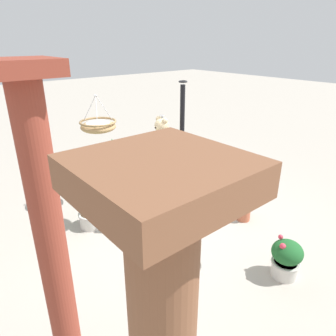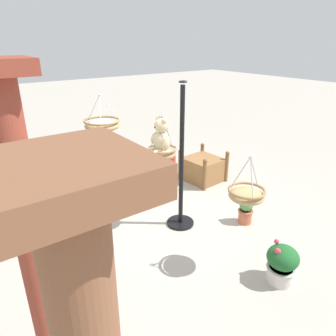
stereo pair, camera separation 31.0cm
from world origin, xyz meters
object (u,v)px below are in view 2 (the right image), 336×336
Objects in this scene: potted_plant_bushy_green at (246,209)px; watering_can at (172,158)px; hanging_basket_with_teddy at (162,153)px; hanging_basket_right_low at (102,125)px; teddy_bear at (161,138)px; potted_plant_small_succulent at (105,158)px; display_pole_central at (181,186)px; greenhouse_pillar_left at (34,255)px; potted_plant_fern_front at (121,150)px; potted_plant_tall_leafy at (90,187)px; potted_plant_flowering_red at (282,263)px; wooden_planter_box at (203,168)px; hanging_basket_left_high at (247,194)px.

potted_plant_bushy_green reaches higher than watering_can.
hanging_basket_right_low reaches higher than hanging_basket_with_teddy.
potted_plant_small_succulent is at bearing -3.56° from teddy_bear.
potted_plant_bushy_green is (-2.00, -1.52, -1.23)m from hanging_basket_right_low.
display_pole_central reaches higher than potted_plant_bushy_green.
display_pole_central reaches higher than hanging_basket_with_teddy.
greenhouse_pillar_left is at bearing 123.52° from teddy_bear.
potted_plant_tall_leafy reaches higher than potted_plant_fern_front.
greenhouse_pillar_left is 2.60m from potted_plant_tall_leafy.
greenhouse_pillar_left is (-1.44, 2.20, 0.06)m from hanging_basket_with_teddy.
potted_plant_small_succulent reaches higher than watering_can.
watering_can is at bearing -18.21° from potted_plant_flowering_red.
teddy_bear is 1.40m from potted_plant_tall_leafy.
potted_plant_flowering_red is at bearing 156.14° from wooden_planter_box.
hanging_basket_right_low reaches higher than watering_can.
potted_plant_fern_front reaches higher than potted_plant_bushy_green.
hanging_basket_right_low is 2.79m from potted_plant_bushy_green.
display_pole_central is 1.83m from potted_plant_flowering_red.
hanging_basket_left_high is 0.84× the size of potted_plant_small_succulent.
hanging_basket_with_teddy is at bearing 118.61° from wooden_planter_box.
potted_plant_tall_leafy reaches higher than potted_plant_flowering_red.
potted_plant_small_succulent is (1.16, -0.50, -1.09)m from hanging_basket_right_low.
potted_plant_flowering_red is 0.50× the size of potted_plant_tall_leafy.
hanging_basket_with_teddy is at bearing -56.78° from greenhouse_pillar_left.
hanging_basket_with_teddy is 1.29× the size of potted_plant_bushy_green.
display_pole_central reaches higher than potted_plant_small_succulent.
hanging_basket_left_high is 1.42m from potted_plant_bushy_green.
potted_plant_fern_front is (2.84, -0.76, -0.92)m from hanging_basket_with_teddy.
potted_plant_tall_leafy is at bearing 54.33° from potted_plant_bushy_green.
display_pole_central is at bearing -156.01° from hanging_basket_right_low.
teddy_bear is at bearing 90.00° from hanging_basket_with_teddy.
teddy_bear is at bearing 61.38° from display_pole_central.
potted_plant_fern_front is 1.20× the size of potted_plant_flowering_red.
potted_plant_fern_front is (4.29, -0.53, -0.76)m from hanging_basket_left_high.
teddy_bear is 2.31m from wooden_planter_box.
hanging_basket_right_low reaches higher than potted_plant_tall_leafy.
potted_plant_tall_leafy is 2.07× the size of potted_plant_bushy_green.
wooden_planter_box is 1.26m from watering_can.
potted_plant_fern_front is 0.77m from potted_plant_small_succulent.
hanging_basket_left_high is 0.22× the size of greenhouse_pillar_left.
display_pole_central is 1.35m from hanging_basket_left_high.
potted_plant_small_succulent is (2.56, 0.13, -0.30)m from display_pole_central.
hanging_basket_left_high is 4.06m from watering_can.
potted_plant_tall_leafy reaches higher than potted_plant_small_succulent.
display_pole_central is 3.69× the size of hanging_basket_right_low.
potted_plant_bushy_green is 1.50× the size of watering_can.
potted_plant_flowering_red is 1.56× the size of watering_can.
potted_plant_tall_leafy is (2.64, 1.35, 0.39)m from potted_plant_flowering_red.
teddy_bear reaches higher than potted_plant_small_succulent.
potted_plant_small_succulent reaches higher than potted_plant_flowering_red.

